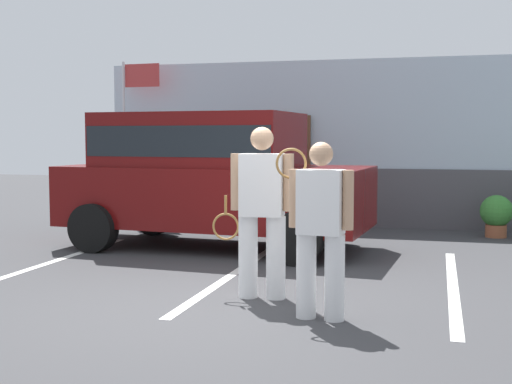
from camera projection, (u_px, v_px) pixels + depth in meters
ground_plane at (221, 304)px, 6.89m from camera, size 40.00×40.00×0.00m
parking_stripe_0 at (47, 263)px, 9.09m from camera, size 0.12×4.40×0.01m
parking_stripe_1 at (234, 274)px, 8.42m from camera, size 0.12×4.40×0.01m
parking_stripe_2 at (453, 286)px, 7.74m from camera, size 0.12×4.40×0.01m
house_frontage at (325, 148)px, 13.07m from camera, size 8.76×0.40×3.14m
parked_suv at (209, 173)px, 10.33m from camera, size 4.73×2.43×2.05m
tennis_player_man at (261, 210)px, 7.10m from camera, size 0.92×0.31×1.80m
tennis_player_woman at (320, 227)px, 6.28m from camera, size 0.75×0.29×1.65m
potted_plant_by_porch at (496, 214)px, 11.46m from camera, size 0.54×0.54×0.71m
flag_pole at (133, 112)px, 13.49m from camera, size 0.80×0.08×3.17m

